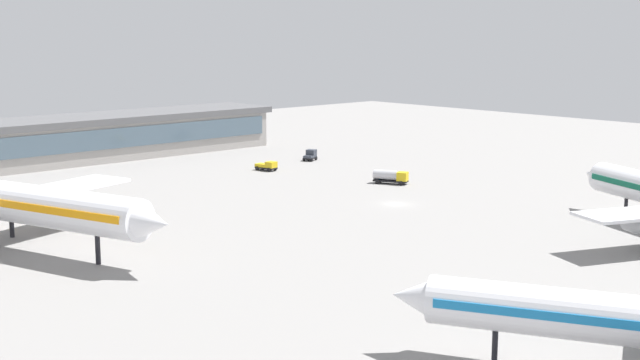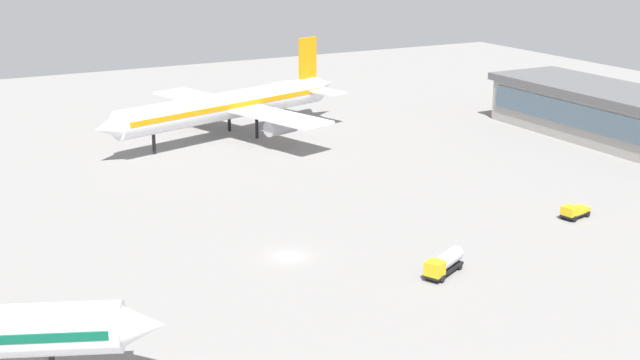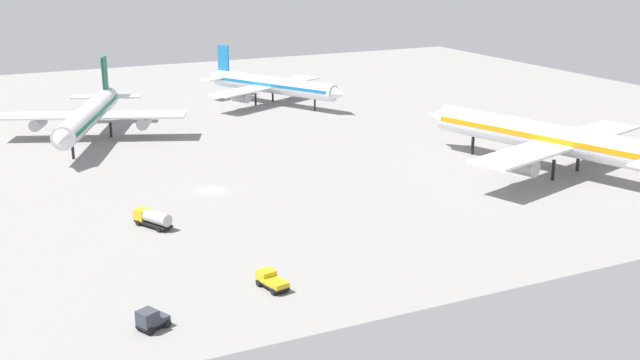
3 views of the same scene
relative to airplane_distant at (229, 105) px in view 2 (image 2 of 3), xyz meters
name	(u,v)px [view 2 (image 2 of 3)]	position (x,y,z in m)	size (l,w,h in m)	color
ground	(289,256)	(-58.10, 16.01, -6.15)	(288.00, 288.00, 0.00)	gray
airplane_distant	(229,105)	(0.00, 0.00, 0.00)	(44.51, 54.34, 16.91)	white
pushback_tractor	(574,211)	(-64.04, -24.15, -5.18)	(2.94, 4.69, 1.90)	black
fuel_truck	(444,263)	(-71.14, 2.76, -4.76)	(4.52, 6.48, 2.50)	black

